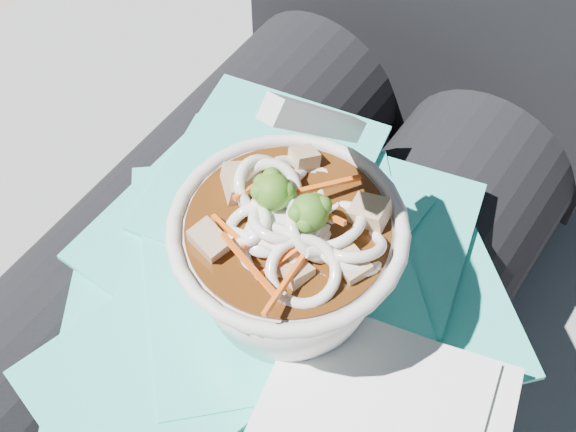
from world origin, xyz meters
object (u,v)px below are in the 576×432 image
Objects in this scene: stone_ledge at (339,331)px; udon_bowl at (289,251)px; plastic_bag at (266,272)px; lap at (256,301)px; person_body at (322,201)px.

udon_bowl reaches higher than stone_ledge.
udon_bowl reaches higher than plastic_bag.
plastic_bag is 0.07m from udon_bowl.
stone_ledge is 2.93× the size of plastic_bag.
lap is 1.41× the size of plastic_bag.
lap is 0.49× the size of person_body.
plastic_bag is at bearing -77.94° from person_body.
plastic_bag is (0.02, -0.02, 0.09)m from lap.
person_body is at bearing 102.06° from plastic_bag.
plastic_bag reaches higher than lap.
udon_bowl is (0.05, -0.17, 0.44)m from stone_ledge.
person_body is 0.17m from udon_bowl.
plastic_bag is (0.02, -0.17, 0.38)m from stone_ledge.
person_body is 5.29× the size of udon_bowl.
stone_ledge is 2.08× the size of lap.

